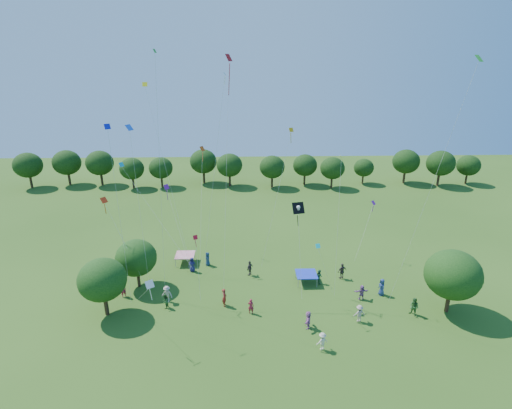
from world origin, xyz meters
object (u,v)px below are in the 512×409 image
object	(u,v)px
tent_red_stripe	(185,255)
pirate_kite	(298,209)
red_high_kite	(228,101)
near_tree_west	(102,280)
near_tree_east	(453,275)
near_tree_north	(136,258)
tent_blue	(306,274)

from	to	relation	value
tent_red_stripe	pirate_kite	xyz separation A→B (m)	(12.13, -7.46, 8.40)
pirate_kite	red_high_kite	xyz separation A→B (m)	(-6.51, 3.62, 9.54)
near_tree_west	red_high_kite	world-z (taller)	red_high_kite
near_tree_east	near_tree_north	bearing A→B (deg)	169.79
near_tree_west	pirate_kite	world-z (taller)	pirate_kite
tent_blue	red_high_kite	xyz separation A→B (m)	(-8.01, 1.05, 17.94)
tent_blue	red_high_kite	size ratio (longest dim) A/B	0.10
tent_blue	tent_red_stripe	bearing A→B (deg)	160.25
tent_red_stripe	red_high_kite	xyz separation A→B (m)	(5.62, -3.84, 17.94)
red_high_kite	pirate_kite	bearing A→B (deg)	-29.06
near_tree_north	near_tree_east	world-z (taller)	near_tree_east
near_tree_east	pirate_kite	xyz separation A→B (m)	(-14.12, 3.08, 5.46)
near_tree_east	red_high_kite	distance (m)	26.38
near_tree_east	pirate_kite	world-z (taller)	pirate_kite
tent_blue	pirate_kite	xyz separation A→B (m)	(-1.50, -2.57, 8.40)
near_tree_north	tent_red_stripe	bearing A→B (deg)	50.16
near_tree_west	tent_blue	xyz separation A→B (m)	(19.63, 5.14, -2.69)
tent_blue	pirate_kite	distance (m)	8.91
near_tree_west	pirate_kite	bearing A→B (deg)	8.07
near_tree_west	tent_blue	bearing A→B (deg)	14.67
pirate_kite	near_tree_north	bearing A→B (deg)	171.61
near_tree_east	tent_blue	xyz separation A→B (m)	(-12.62, 5.65, -2.94)
near_tree_west	tent_red_stripe	size ratio (longest dim) A/B	2.59
red_high_kite	near_tree_west	bearing A→B (deg)	-151.95
near_tree_west	tent_blue	size ratio (longest dim) A/B	2.59
tent_red_stripe	near_tree_east	bearing A→B (deg)	-21.87
near_tree_north	near_tree_east	distance (m)	30.96
near_tree_east	tent_red_stripe	world-z (taller)	near_tree_east
near_tree_east	tent_blue	distance (m)	14.14
tent_blue	pirate_kite	bearing A→B (deg)	-120.23
near_tree_north	tent_red_stripe	xyz separation A→B (m)	(4.21, 5.05, -2.32)
near_tree_north	red_high_kite	bearing A→B (deg)	7.01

